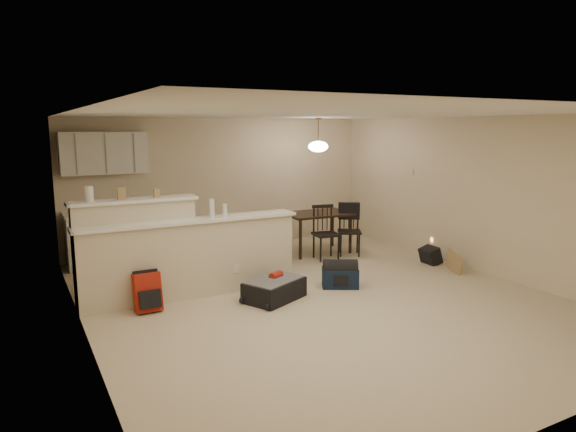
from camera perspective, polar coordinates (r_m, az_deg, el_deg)
room at (r=6.89m, az=3.51°, el=0.84°), size 7.00×7.02×2.50m
breakfast_bar at (r=7.21m, az=-12.79°, el=-4.20°), size 3.08×0.58×1.39m
upper_cabinets at (r=9.21m, az=-19.78°, el=6.61°), size 1.40×0.34×0.70m
kitchen_counter at (r=9.29m, az=-17.92°, el=-2.30°), size 1.80×0.60×0.90m
thermostat at (r=9.89m, az=13.54°, el=4.76°), size 0.02×0.12×0.12m
jar at (r=6.99m, az=-21.21°, el=2.31°), size 0.10×0.10×0.20m
cereal_box at (r=7.06m, az=-18.02°, el=2.39°), size 0.10×0.07×0.16m
small_box at (r=7.15m, az=-14.38°, el=2.50°), size 0.08×0.06×0.12m
bottle_a at (r=7.18m, az=-8.45°, el=0.87°), size 0.07×0.07×0.26m
bottle_b at (r=7.25m, az=-7.04°, el=0.67°), size 0.06×0.06×0.18m
dining_table at (r=9.58m, az=3.29°, el=-0.17°), size 1.24×0.86×0.76m
pendant_lamp at (r=9.44m, az=3.37°, el=7.77°), size 0.36×0.36×0.62m
dining_chair_near at (r=9.12m, az=4.26°, el=-1.87°), size 0.48×0.46×0.96m
dining_chair_far at (r=9.47m, az=6.84°, el=-1.57°), size 0.55×0.54×0.93m
suitcase at (r=7.07m, az=-1.52°, el=-8.20°), size 0.95×0.81×0.27m
red_backpack at (r=6.86m, az=-15.36°, el=-8.17°), size 0.33×0.21×0.50m
navy_duffel at (r=7.63m, az=5.82°, el=-6.84°), size 0.60×0.51×0.29m
black_daypack at (r=9.20m, az=15.54°, el=-4.27°), size 0.25×0.34×0.29m
cardboard_sheet at (r=8.77m, az=18.00°, el=-4.91°), size 0.14×0.43×0.34m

